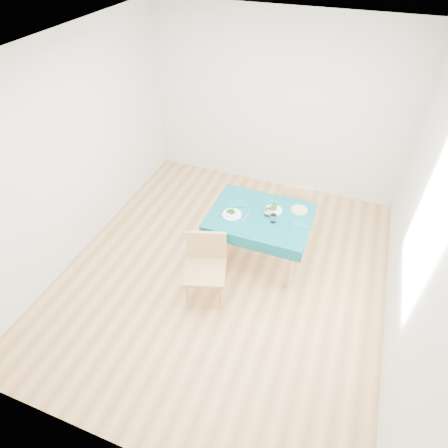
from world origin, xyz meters
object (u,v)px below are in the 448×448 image
(table, at_px, (258,237))
(side_plate, at_px, (299,210))
(chair_near, at_px, (205,262))
(bowl_far, at_px, (274,208))
(bowl_near, at_px, (232,212))
(chair_far, at_px, (296,199))

(table, bearing_deg, side_plate, 31.01)
(chair_near, distance_m, side_plate, 1.38)
(chair_near, relative_size, bowl_far, 5.36)
(bowl_far, bearing_deg, table, -132.75)
(table, height_order, chair_near, chair_near)
(bowl_near, xyz_separation_m, bowl_far, (0.46, 0.26, -0.00))
(bowl_near, bearing_deg, table, 20.47)
(chair_near, height_order, chair_far, chair_near)
(table, distance_m, chair_far, 0.88)
(bowl_far, bearing_deg, chair_near, -118.58)
(table, distance_m, bowl_far, 0.45)
(bowl_far, height_order, side_plate, bowl_far)
(table, bearing_deg, bowl_far, 47.25)
(table, xyz_separation_m, chair_far, (0.31, 0.81, 0.12))
(table, xyz_separation_m, bowl_far, (0.13, 0.14, 0.41))
(chair_near, height_order, bowl_near, chair_near)
(table, height_order, bowl_near, bowl_near)
(side_plate, bearing_deg, chair_far, 102.55)
(chair_near, xyz_separation_m, chair_far, (0.71, 1.64, -0.08))
(chair_far, height_order, bowl_near, chair_far)
(side_plate, bearing_deg, table, -148.99)
(table, distance_m, bowl_near, 0.55)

